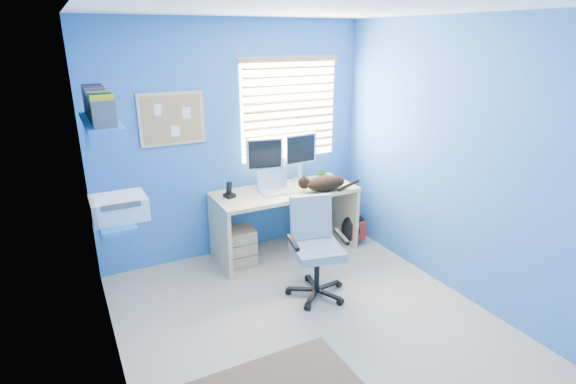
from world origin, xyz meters
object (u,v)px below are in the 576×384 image
desk (285,222)px  tower_pc (309,226)px  laptop (276,183)px  cat (326,183)px  office_chair (315,260)px

desk → tower_pc: desk is taller
laptop → cat: bearing=-14.6°
cat → tower_pc: cat is taller
desk → tower_pc: bearing=10.1°
laptop → tower_pc: laptop is taller
desk → office_chair: bearing=-98.6°
cat → desk: bearing=170.8°
office_chair → cat: bearing=52.5°
tower_pc → office_chair: office_chair is taller
tower_pc → office_chair: (-0.47, -0.95, 0.12)m
desk → office_chair: 0.90m
desk → cat: size_ratio=3.43×
desk → laptop: size_ratio=4.73×
desk → tower_pc: 0.37m
desk → office_chair: office_chair is taller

